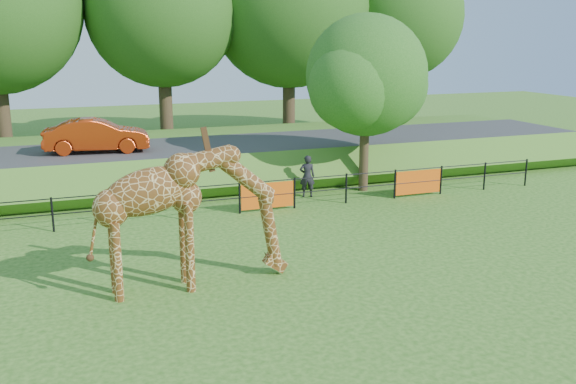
% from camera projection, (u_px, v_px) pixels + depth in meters
% --- Properties ---
extents(ground, '(90.00, 90.00, 0.00)m').
position_uv_depth(ground, '(254.00, 315.00, 13.96)').
color(ground, '#275715').
rests_on(ground, ground).
extents(giraffe, '(4.82, 1.00, 3.43)m').
position_uv_depth(giraffe, '(192.00, 218.00, 15.20)').
color(giraffe, '#5C3313').
rests_on(giraffe, ground).
extents(perimeter_fence, '(28.07, 0.10, 1.10)m').
position_uv_depth(perimeter_fence, '(181.00, 203.00, 21.12)').
color(perimeter_fence, black).
rests_on(perimeter_fence, ground).
extents(embankment, '(40.00, 9.00, 1.30)m').
position_uv_depth(embankment, '(148.00, 160.00, 27.92)').
color(embankment, '#275715').
rests_on(embankment, ground).
extents(road, '(40.00, 5.00, 0.12)m').
position_uv_depth(road, '(152.00, 149.00, 26.39)').
color(road, '#2F2F31').
rests_on(road, embankment).
extents(car_red, '(4.17, 1.86, 1.33)m').
position_uv_depth(car_red, '(97.00, 135.00, 25.27)').
color(car_red, '#A92E0C').
rests_on(car_red, road).
extents(visitor, '(0.66, 0.52, 1.59)m').
position_uv_depth(visitor, '(307.00, 176.00, 24.03)').
color(visitor, black).
rests_on(visitor, ground).
extents(tree_east, '(5.40, 4.71, 6.76)m').
position_uv_depth(tree_east, '(368.00, 80.00, 24.28)').
color(tree_east, '#312516').
rests_on(tree_east, ground).
extents(bg_tree_line, '(37.30, 8.80, 11.82)m').
position_uv_depth(bg_tree_line, '(159.00, 10.00, 32.92)').
color(bg_tree_line, '#312516').
rests_on(bg_tree_line, ground).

